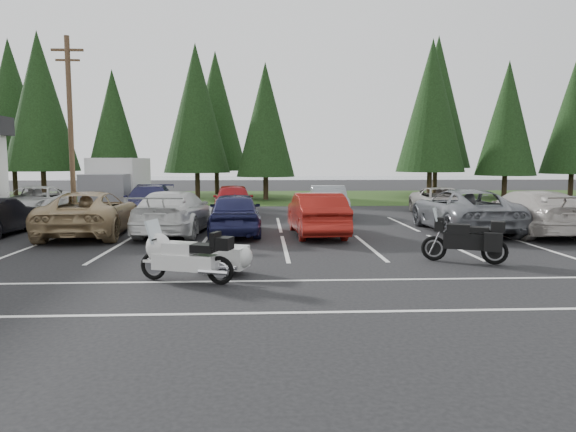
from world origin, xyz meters
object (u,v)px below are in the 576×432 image
(utility_pole, at_px, (70,122))
(car_near_7, at_px, (528,212))
(car_near_4, at_px, (235,213))
(car_near_6, at_px, (463,210))
(car_far_1, at_px, (150,202))
(car_far_4, at_px, (442,201))
(car_far_2, at_px, (233,200))
(car_near_8, at_px, (568,212))
(adventure_motorcycle, at_px, (464,235))
(touring_motorcycle, at_px, (186,251))
(car_near_3, at_px, (175,212))
(car_far_3, at_px, (329,202))
(car_near_5, at_px, (317,214))
(box_truck, at_px, (115,186))
(cargo_trailer, at_px, (225,260))
(car_near_2, at_px, (91,213))
(car_far_0, at_px, (34,203))

(utility_pole, distance_m, car_near_7, 21.80)
(car_near_4, xyz_separation_m, car_near_6, (8.82, 0.33, 0.03))
(car_far_1, bearing_deg, car_far_4, -1.94)
(utility_pole, height_order, car_far_2, utility_pole)
(car_near_8, bearing_deg, adventure_motorcycle, 40.15)
(car_near_4, relative_size, adventure_motorcycle, 1.91)
(car_far_4, height_order, touring_motorcycle, touring_motorcycle)
(utility_pole, bearing_deg, car_near_3, -49.41)
(car_near_6, height_order, adventure_motorcycle, car_near_6)
(touring_motorcycle, bearing_deg, car_near_8, 49.24)
(car_near_6, bearing_deg, car_far_1, -21.34)
(car_far_3, bearing_deg, car_near_5, -99.28)
(box_truck, relative_size, car_far_2, 1.17)
(car_far_3, distance_m, cargo_trailer, 13.21)
(car_near_8, distance_m, adventure_motorcycle, 8.69)
(box_truck, bearing_deg, car_far_2, -18.95)
(car_near_4, relative_size, car_far_1, 0.87)
(utility_pole, distance_m, box_truck, 3.85)
(utility_pole, relative_size, touring_motorcycle, 3.51)
(utility_pole, distance_m, car_far_2, 9.35)
(box_truck, bearing_deg, car_far_4, -6.80)
(car_near_2, distance_m, car_far_4, 16.68)
(car_near_8, relative_size, car_far_0, 0.81)
(car_far_2, bearing_deg, car_near_2, -133.05)
(car_near_4, xyz_separation_m, car_far_2, (-0.43, 6.20, 0.01))
(car_near_2, xyz_separation_m, cargo_trailer, (5.47, -6.95, -0.47))
(box_truck, distance_m, car_near_4, 10.78)
(utility_pole, height_order, car_far_1, utility_pole)
(car_far_4, xyz_separation_m, adventure_motorcycle, (-3.65, -12.07, 0.05))
(car_far_4, relative_size, touring_motorcycle, 1.97)
(car_near_5, bearing_deg, utility_pole, -38.26)
(car_near_8, bearing_deg, touring_motorcycle, 27.63)
(car_far_2, height_order, cargo_trailer, car_far_2)
(car_near_8, bearing_deg, utility_pole, -21.82)
(car_near_5, bearing_deg, car_near_7, 176.18)
(utility_pole, distance_m, car_near_8, 23.33)
(car_near_4, xyz_separation_m, adventure_motorcycle, (6.46, -5.72, -0.05))
(car_near_8, distance_m, car_far_2, 14.64)
(utility_pole, xyz_separation_m, car_near_7, (19.80, -8.27, -3.87))
(car_far_4, bearing_deg, car_near_7, -80.25)
(box_truck, height_order, car_near_4, box_truck)
(utility_pole, relative_size, box_truck, 1.61)
(car_near_8, relative_size, car_far_2, 0.93)
(touring_motorcycle, distance_m, adventure_motorcycle, 7.41)
(car_near_2, xyz_separation_m, car_near_5, (8.37, -0.43, -0.03))
(car_far_0, relative_size, car_far_3, 1.19)
(car_far_0, distance_m, car_far_3, 14.11)
(car_near_4, bearing_deg, adventure_motorcycle, 136.21)
(car_near_4, height_order, car_far_1, car_near_4)
(car_near_3, height_order, car_near_4, car_near_3)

